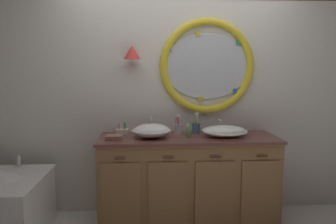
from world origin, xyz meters
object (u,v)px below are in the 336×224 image
toothbrush_holder_left (178,128)px  toiletry_basket (122,131)px  sink_basin_right (225,131)px  toothbrush_holder_right (196,127)px  sink_basin_left (152,131)px  soap_dispenser (188,131)px  folded_hand_towel (114,137)px

toothbrush_holder_left → toiletry_basket: toothbrush_holder_left is taller
toothbrush_holder_left → sink_basin_right: bearing=-21.2°
toothbrush_holder_right → toiletry_basket: 0.78m
sink_basin_left → sink_basin_right: 0.73m
toothbrush_holder_left → toothbrush_holder_right: size_ratio=0.96×
sink_basin_left → toiletry_basket: bearing=141.9°
toothbrush_holder_left → toiletry_basket: size_ratio=1.66×
sink_basin_left → toothbrush_holder_right: 0.51m
toothbrush_holder_right → toiletry_basket: (-0.78, 0.04, -0.03)m
sink_basin_right → toothbrush_holder_right: 0.32m
toothbrush_holder_left → toothbrush_holder_right: (0.19, 0.02, 0.00)m
soap_dispenser → toiletry_basket: 0.72m
sink_basin_right → toiletry_basket: bearing=166.9°
folded_hand_towel → sink_basin_right: bearing=3.1°
sink_basin_left → toothbrush_holder_left: bearing=32.2°
sink_basin_left → sink_basin_right: size_ratio=0.85×
sink_basin_left → toothbrush_holder_left: (0.28, 0.17, -0.01)m
sink_basin_right → toiletry_basket: size_ratio=3.56×
sink_basin_right → toothbrush_holder_left: 0.48m
sink_basin_right → soap_dispenser: (-0.37, -0.01, 0.00)m
soap_dispenser → folded_hand_towel: (-0.72, -0.05, -0.04)m
sink_basin_right → toothbrush_holder_left: toothbrush_holder_left is taller
folded_hand_towel → sink_basin_left: bearing=9.3°
sink_basin_left → folded_hand_towel: bearing=-170.7°
sink_basin_left → toothbrush_holder_left: toothbrush_holder_left is taller
toothbrush_holder_right → soap_dispenser: 0.23m
sink_basin_left → toiletry_basket: (-0.31, 0.24, -0.04)m
sink_basin_right → toothbrush_holder_right: (-0.26, 0.20, 0.00)m
folded_hand_towel → soap_dispenser: bearing=3.9°
soap_dispenser → folded_hand_towel: bearing=-176.1°
soap_dispenser → folded_hand_towel: soap_dispenser is taller
sink_basin_right → toothbrush_holder_right: bearing=142.6°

